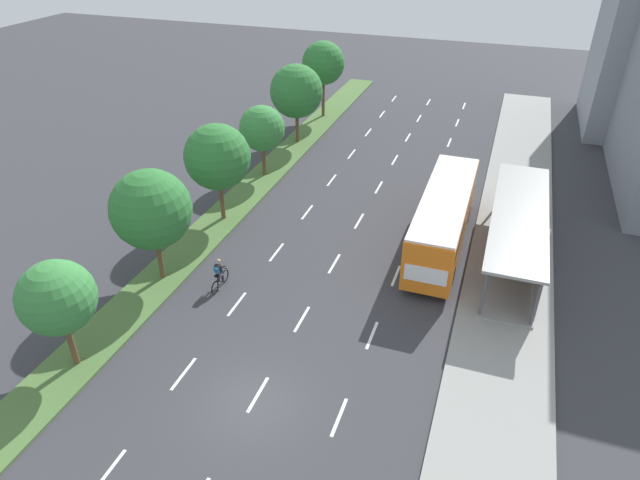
{
  "coord_description": "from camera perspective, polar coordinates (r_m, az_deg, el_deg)",
  "views": [
    {
      "loc": [
        7.65,
        -13.56,
        17.32
      ],
      "look_at": [
        -0.94,
        10.91,
        1.2
      ],
      "focal_mm": 30.93,
      "sensor_mm": 36.0,
      "label": 1
    }
  ],
  "objects": [
    {
      "name": "ground_plane",
      "position": [
        23.29,
        -7.02,
        -16.5
      ],
      "size": [
        140.0,
        140.0,
        0.0
      ],
      "primitive_type": "plane",
      "color": "#38383D"
    },
    {
      "name": "median_strip",
      "position": [
        40.97,
        -5.55,
        6.8
      ],
      "size": [
        2.6,
        52.0,
        0.12
      ],
      "primitive_type": "cube",
      "color": "#4C7038",
      "rests_on": "ground"
    },
    {
      "name": "sidewalk_right",
      "position": [
        37.77,
        19.55,
        2.72
      ],
      "size": [
        4.5,
        52.0,
        0.15
      ],
      "primitive_type": "cube",
      "color": "gray",
      "rests_on": "ground"
    },
    {
      "name": "lane_divider_left",
      "position": [
        37.87,
        0.01,
        4.66
      ],
      "size": [
        0.14,
        47.45,
        0.01
      ],
      "color": "white",
      "rests_on": "ground"
    },
    {
      "name": "lane_divider_center",
      "position": [
        36.99,
        5.14,
        3.82
      ],
      "size": [
        0.14,
        47.45,
        0.01
      ],
      "color": "white",
      "rests_on": "ground"
    },
    {
      "name": "lane_divider_right",
      "position": [
        36.43,
        10.47,
        2.91
      ],
      "size": [
        0.14,
        47.45,
        0.01
      ],
      "color": "white",
      "rests_on": "ground"
    },
    {
      "name": "bus_shelter",
      "position": [
        32.0,
        20.17,
        0.85
      ],
      "size": [
        2.9,
        12.61,
        2.86
      ],
      "color": "gray",
      "rests_on": "sidewalk_right"
    },
    {
      "name": "bus",
      "position": [
        32.02,
        12.69,
        2.57
      ],
      "size": [
        2.54,
        11.29,
        3.37
      ],
      "color": "orange",
      "rests_on": "ground"
    },
    {
      "name": "cyclist",
      "position": [
        28.93,
        -10.39,
        -3.59
      ],
      "size": [
        0.46,
        1.82,
        1.71
      ],
      "color": "black",
      "rests_on": "ground"
    },
    {
      "name": "median_tree_nearest",
      "position": [
        24.66,
        -25.57,
        -5.42
      ],
      "size": [
        3.13,
        3.13,
        5.11
      ],
      "color": "brown",
      "rests_on": "median_strip"
    },
    {
      "name": "median_tree_second",
      "position": [
        28.59,
        -17.08,
        3.03
      ],
      "size": [
        4.07,
        4.07,
        6.12
      ],
      "color": "brown",
      "rests_on": "median_strip"
    },
    {
      "name": "median_tree_third",
      "position": [
        33.6,
        -10.57,
        8.43
      ],
      "size": [
        3.98,
        3.98,
        6.13
      ],
      "color": "brown",
      "rests_on": "median_strip"
    },
    {
      "name": "median_tree_fourth",
      "position": [
        39.48,
        -6.02,
        11.39
      ],
      "size": [
        3.21,
        3.21,
        5.12
      ],
      "color": "brown",
      "rests_on": "median_strip"
    },
    {
      "name": "median_tree_fifth",
      "position": [
        45.17,
        -2.46,
        15.11
      ],
      "size": [
        4.21,
        4.21,
        6.31
      ],
      "color": "brown",
      "rests_on": "median_strip"
    },
    {
      "name": "median_tree_farthest",
      "position": [
        51.17,
        0.34,
        17.83
      ],
      "size": [
        3.79,
        3.79,
        6.7
      ],
      "color": "brown",
      "rests_on": "median_strip"
    }
  ]
}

